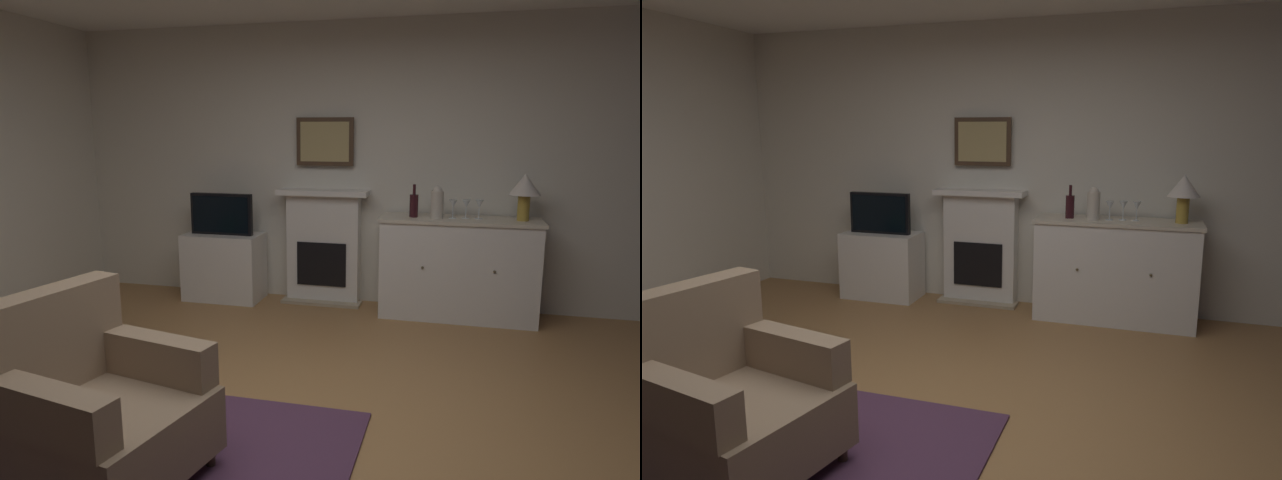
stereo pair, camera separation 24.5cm
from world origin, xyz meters
TOP-DOWN VIEW (x-y plane):
  - ground_plane at (0.00, 0.00)m, footprint 5.99×5.59m
  - wall_rear at (0.00, 2.76)m, footprint 5.99×0.06m
  - area_rug at (-0.75, -0.42)m, footprint 2.34×1.81m
  - fireplace_unit at (-0.40, 2.64)m, footprint 0.87×0.30m
  - framed_picture at (-0.40, 2.68)m, footprint 0.55×0.04m
  - sideboard_cabinet at (0.87, 2.46)m, footprint 1.38×0.49m
  - table_lamp at (1.39, 2.46)m, footprint 0.26×0.26m
  - wine_bottle at (0.47, 2.44)m, footprint 0.08×0.08m
  - wine_glass_left at (0.81, 2.44)m, footprint 0.07×0.07m
  - wine_glass_center at (0.92, 2.47)m, footprint 0.07×0.07m
  - wine_glass_right at (1.03, 2.47)m, footprint 0.07×0.07m
  - vase_decorative at (0.67, 2.41)m, footprint 0.11×0.11m
  - tv_cabinet at (-1.38, 2.47)m, footprint 0.75×0.42m
  - tv_set at (-1.38, 2.45)m, footprint 0.62×0.07m
  - armchair at (-0.74, -0.46)m, footprint 0.94×0.91m

SIDE VIEW (x-z plane):
  - ground_plane at x=0.00m, z-range -0.10..0.00m
  - area_rug at x=-0.75m, z-range 0.00..0.02m
  - tv_cabinet at x=-1.38m, z-range 0.00..0.66m
  - armchair at x=-0.74m, z-range -0.08..0.84m
  - sideboard_cabinet at x=0.87m, z-range 0.00..0.90m
  - fireplace_unit at x=-0.40m, z-range 0.00..1.10m
  - tv_set at x=-1.38m, z-range 0.66..1.06m
  - wine_bottle at x=0.47m, z-range 0.86..1.15m
  - wine_glass_left at x=0.81m, z-range 0.94..1.10m
  - wine_glass_center at x=0.92m, z-range 0.94..1.10m
  - wine_glass_right at x=1.03m, z-range 0.94..1.10m
  - vase_decorative at x=0.67m, z-range 0.90..1.18m
  - table_lamp at x=1.39m, z-range 0.98..1.38m
  - wall_rear at x=0.00m, z-range 0.00..2.65m
  - framed_picture at x=-0.40m, z-range 1.32..1.77m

